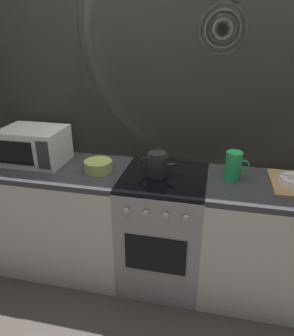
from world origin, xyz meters
TOP-DOWN VIEW (x-y plane):
  - ground_plane at (0.00, 0.00)m, footprint 8.00×8.00m
  - back_wall at (0.00, 0.32)m, footprint 3.60×0.05m
  - counter_left at (-0.90, 0.00)m, footprint 1.20×0.60m
  - stove_unit at (-0.00, -0.00)m, footprint 0.60×0.63m
  - counter_right at (0.90, 0.00)m, footprint 1.20×0.60m
  - microwave at (-1.01, 0.04)m, footprint 0.46×0.35m
  - kettle at (-0.05, 0.01)m, footprint 0.28×0.15m
  - mixing_bowl at (-0.48, -0.02)m, footprint 0.20×0.20m
  - pitcher at (0.46, 0.05)m, footprint 0.16×0.11m

SIDE VIEW (x-z plane):
  - ground_plane at x=0.00m, z-range 0.00..0.00m
  - stove_unit at x=0.00m, z-range 0.00..0.90m
  - counter_left at x=-0.90m, z-range 0.00..0.90m
  - counter_right at x=0.90m, z-range 0.00..0.90m
  - mixing_bowl at x=-0.48m, z-range 0.90..0.98m
  - kettle at x=-0.05m, z-range 0.90..1.06m
  - pitcher at x=0.46m, z-range 0.90..1.10m
  - microwave at x=-1.01m, z-range 0.90..1.17m
  - back_wall at x=0.00m, z-range 0.00..2.40m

